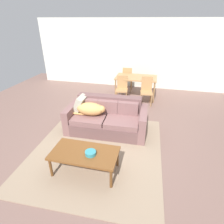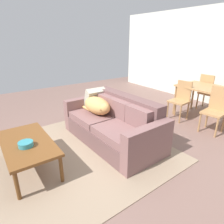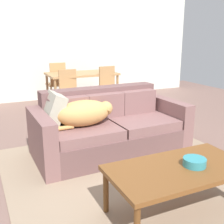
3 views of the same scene
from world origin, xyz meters
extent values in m
plane|color=#7A5C52|center=(0.00, 0.00, 0.00)|extent=(10.00, 10.00, 0.00)
cube|color=gray|center=(-0.05, -0.59, 0.01)|extent=(2.89, 3.19, 0.01)
cube|color=brown|center=(-0.05, 0.23, 0.17)|extent=(1.71, 1.02, 0.34)
cube|color=#7D5756|center=(-0.47, 0.22, 0.40)|extent=(0.84, 0.95, 0.12)
cube|color=#7D5756|center=(0.37, 0.25, 0.40)|extent=(0.84, 0.95, 0.12)
cube|color=brown|center=(-0.06, 0.60, 0.65)|extent=(1.69, 0.29, 0.39)
cube|color=#7D5756|center=(-0.58, 0.39, 0.62)|extent=(0.52, 0.18, 0.33)
cube|color=#7D5756|center=(-0.06, 0.41, 0.62)|extent=(0.52, 0.18, 0.33)
cube|color=#7D5756|center=(0.47, 0.42, 0.62)|extent=(0.52, 0.18, 0.33)
cube|color=#7D5756|center=(-0.97, 0.21, 0.33)|extent=(0.20, 0.97, 0.65)
cube|color=#7D5756|center=(0.87, 0.26, 0.33)|extent=(0.20, 0.97, 0.65)
ellipsoid|color=tan|center=(-0.45, 0.18, 0.62)|extent=(0.71, 0.39, 0.32)
sphere|color=tan|center=(-0.15, 0.16, 0.65)|extent=(0.18, 0.18, 0.18)
cone|color=#9C7240|center=(-0.15, 0.08, 0.64)|extent=(0.08, 0.10, 0.08)
cylinder|color=tan|center=(-0.76, 0.09, 0.49)|extent=(0.32, 0.06, 0.05)
cube|color=#ADA995|center=(-0.79, 0.33, 0.65)|extent=(0.31, 0.43, 0.46)
cube|color=brown|center=(-0.08, -1.25, 0.43)|extent=(1.23, 0.65, 0.04)
cylinder|color=brown|center=(-0.65, -1.52, 0.21)|extent=(0.05, 0.05, 0.41)
cylinder|color=brown|center=(0.49, -1.52, 0.21)|extent=(0.05, 0.05, 0.41)
cylinder|color=brown|center=(-0.65, -0.97, 0.21)|extent=(0.05, 0.05, 0.41)
cylinder|color=brown|center=(0.49, -0.97, 0.21)|extent=(0.05, 0.05, 0.41)
cylinder|color=teal|center=(0.05, -1.28, 0.49)|extent=(0.20, 0.20, 0.07)
cube|color=tan|center=(0.40, 2.75, 0.76)|extent=(1.46, 0.87, 0.04)
cylinder|color=#9A7146|center=(-0.28, 2.37, 0.37)|extent=(0.05, 0.05, 0.74)
cylinder|color=#9A7146|center=(-0.28, 3.14, 0.37)|extent=(0.05, 0.05, 0.74)
cube|color=tan|center=(-0.01, 2.16, 0.45)|extent=(0.44, 0.44, 0.04)
cube|color=tan|center=(-0.03, 2.34, 0.69)|extent=(0.36, 0.07, 0.45)
cylinder|color=#A4784A|center=(-0.16, 1.97, 0.21)|extent=(0.04, 0.04, 0.43)
cylinder|color=#A4784A|center=(0.17, 2.00, 0.21)|extent=(0.04, 0.04, 0.43)
cylinder|color=#A4784A|center=(-0.20, 2.31, 0.21)|extent=(0.04, 0.04, 0.43)
cylinder|color=#A4784A|center=(0.14, 2.34, 0.21)|extent=(0.04, 0.04, 0.43)
cube|color=tan|center=(0.84, 2.15, 0.43)|extent=(0.44, 0.44, 0.04)
cube|color=tan|center=(0.82, 2.33, 0.69)|extent=(0.36, 0.08, 0.49)
cylinder|color=#A4784A|center=(0.69, 1.96, 0.20)|extent=(0.04, 0.04, 0.41)
cylinder|color=#A4784A|center=(1.02, 2.00, 0.20)|extent=(0.04, 0.04, 0.41)
cylinder|color=#A4784A|center=(0.65, 2.30, 0.20)|extent=(0.04, 0.04, 0.41)
cylinder|color=#A4784A|center=(0.99, 2.34, 0.20)|extent=(0.04, 0.04, 0.41)
cube|color=tan|center=(-0.01, 3.41, 0.45)|extent=(0.42, 0.42, 0.04)
cube|color=tan|center=(0.00, 3.23, 0.72)|extent=(0.36, 0.05, 0.49)
cylinder|color=#A4784A|center=(0.15, 3.59, 0.22)|extent=(0.04, 0.04, 0.43)
cylinder|color=#A4784A|center=(-0.19, 3.57, 0.22)|extent=(0.04, 0.04, 0.43)
cylinder|color=#A4784A|center=(0.17, 3.25, 0.22)|extent=(0.04, 0.04, 0.43)
cylinder|color=#A4784A|center=(-0.17, 3.23, 0.22)|extent=(0.04, 0.04, 0.43)
camera|label=1|loc=(1.02, -3.70, 2.63)|focal=29.16mm
camera|label=2|loc=(2.65, -1.67, 1.86)|focal=31.22mm
camera|label=3|loc=(-1.51, -2.97, 1.53)|focal=44.42mm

